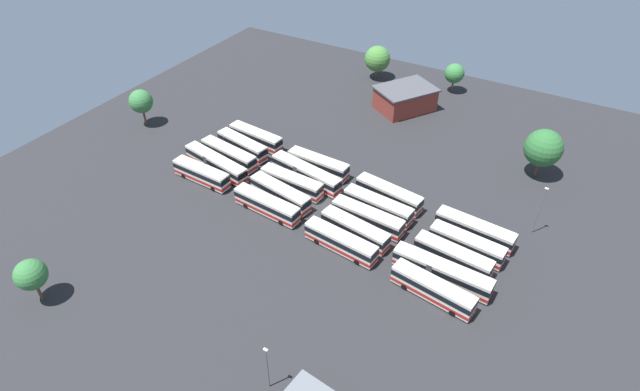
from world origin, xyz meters
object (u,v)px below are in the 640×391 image
object	(u,v)px
bus_row0_slot2	(229,154)
bus_row2_slot4	(389,194)
bus_row0_slot1	(216,163)
tree_east_edge	(141,101)
bus_row1_slot3	(306,173)
lamp_post_near_entrance	(267,366)
tree_south_edge	(543,148)
bus_row1_slot1	(280,193)
bus_row3_slot0	(433,289)
tree_northeast	(31,275)
bus_row2_slot3	(378,206)
bus_row2_slot1	(355,230)
tree_west_edge	(377,59)
bus_row3_slot4	(475,230)
lamp_post_far_corner	(540,209)
bus_row2_slot0	(341,242)
bus_row0_slot0	(201,174)
bus_row3_slot2	(453,256)
bus_row2_slot2	(368,217)
depot_building	(405,98)
bus_row1_slot2	(292,182)
bus_row3_slot3	(467,244)
bus_row1_slot0	(267,205)
bus_row0_slot3	(242,145)
bus_row1_slot4	(318,164)
bus_row0_slot4	(256,137)
tree_northwest	(454,73)

from	to	relation	value
bus_row0_slot2	bus_row2_slot4	distance (m)	32.25
bus_row0_slot1	tree_east_edge	xyz separation A→B (m)	(-24.39, 5.94, 3.81)
bus_row1_slot3	lamp_post_near_entrance	bearing A→B (deg)	-64.65
tree_south_edge	bus_row1_slot1	bearing A→B (deg)	-140.46
bus_row3_slot0	tree_northeast	size ratio (longest dim) A/B	1.75
tree_east_edge	bus_row1_slot1	bearing A→B (deg)	-10.68
bus_row2_slot3	bus_row2_slot4	bearing A→B (deg)	86.21
bus_row2_slot1	tree_west_edge	size ratio (longest dim) A/B	1.47
bus_row1_slot3	bus_row2_slot3	world-z (taller)	same
bus_row3_slot0	bus_row3_slot4	distance (m)	15.34
lamp_post_far_corner	bus_row2_slot0	bearing A→B (deg)	-142.40
bus_row0_slot0	tree_east_edge	xyz separation A→B (m)	(-24.30, 9.95, 3.81)
bus_row2_slot4	tree_west_edge	xyz separation A→B (m)	(-23.27, 44.25, 3.36)
bus_row1_slot1	bus_row3_slot2	size ratio (longest dim) A/B	1.03
bus_row3_slot4	bus_row1_slot1	bearing A→B (deg)	-166.49
bus_row2_slot2	depot_building	bearing A→B (deg)	104.51
bus_row1_slot2	bus_row1_slot3	xyz separation A→B (m)	(0.73, 3.68, 0.00)
bus_row0_slot1	bus_row1_slot1	distance (m)	15.81
bus_row0_slot2	bus_row0_slot1	bearing A→B (deg)	-93.86
bus_row0_slot1	bus_row3_slot3	distance (m)	47.98
tree_west_edge	lamp_post_near_entrance	bearing A→B (deg)	-73.14
bus_row1_slot2	depot_building	world-z (taller)	depot_building
bus_row3_slot3	tree_northeast	distance (m)	63.26
bus_row2_slot0	tree_east_edge	distance (m)	56.77
bus_row1_slot0	bus_row2_slot1	bearing A→B (deg)	6.89
bus_row2_slot2	bus_row3_slot2	bearing A→B (deg)	-6.16
bus_row0_slot3	tree_northeast	world-z (taller)	tree_northeast
bus_row1_slot4	bus_row2_slot0	xyz separation A→B (m)	(13.77, -16.59, 0.00)
bus_row1_slot4	bus_row1_slot1	bearing A→B (deg)	-96.32
bus_row0_slot2	bus_row0_slot3	xyz separation A→B (m)	(0.33, 3.88, -0.00)
lamp_post_far_corner	bus_row1_slot1	bearing A→B (deg)	-160.91
bus_row0_slot4	bus_row1_slot1	distance (m)	19.55
bus_row2_slot0	bus_row2_slot3	size ratio (longest dim) A/B	1.00
bus_row3_slot4	bus_row3_slot0	bearing A→B (deg)	-95.12
bus_row1_slot3	bus_row2_slot1	xyz separation A→B (m)	(14.92, -9.28, -0.00)
depot_building	tree_south_edge	bearing A→B (deg)	-20.16
bus_row1_slot3	bus_row3_slot2	size ratio (longest dim) A/B	1.24
bus_row0_slot3	tree_northeast	bearing A→B (deg)	-92.37
lamp_post_near_entrance	bus_row2_slot0	bearing A→B (deg)	98.60
bus_row1_slot1	lamp_post_far_corner	bearing A→B (deg)	19.09
bus_row0_slot0	bus_row2_slot4	bearing A→B (deg)	19.89
bus_row2_slot4	bus_row3_slot0	size ratio (longest dim) A/B	0.99
bus_row0_slot0	bus_row0_slot1	xyz separation A→B (m)	(0.09, 4.01, 0.00)
bus_row2_slot1	bus_row3_slot4	distance (m)	19.21
bus_row0_slot2	bus_row3_slot2	bearing A→B (deg)	-6.20
bus_row3_slot3	tree_northwest	size ratio (longest dim) A/B	1.71
bus_row0_slot2	bus_row2_slot4	size ratio (longest dim) A/B	1.03
tree_west_edge	tree_south_edge	bearing A→B (deg)	-27.54
bus_row0_slot0	depot_building	world-z (taller)	depot_building
bus_row2_slot3	bus_row1_slot4	bearing A→B (deg)	159.36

